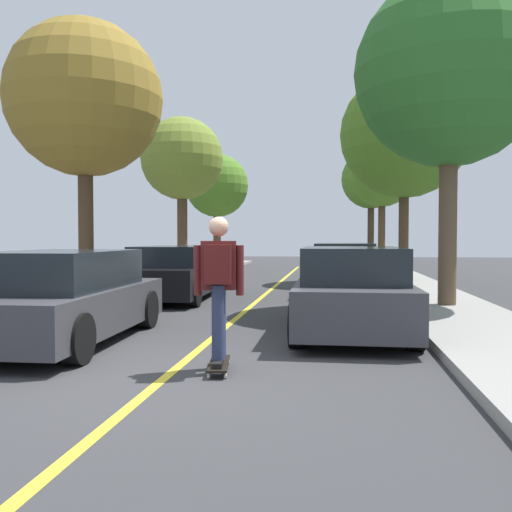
% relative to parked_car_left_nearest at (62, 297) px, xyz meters
% --- Properties ---
extents(ground, '(80.00, 80.00, 0.00)m').
position_rel_parked_car_left_nearest_xyz_m(ground, '(2.14, -1.63, -0.67)').
color(ground, '#353538').
extents(center_line, '(0.12, 39.20, 0.01)m').
position_rel_parked_car_left_nearest_xyz_m(center_line, '(2.14, 2.37, -0.67)').
color(center_line, gold).
rests_on(center_line, ground).
extents(parked_car_left_nearest, '(2.04, 4.24, 1.36)m').
position_rel_parked_car_left_nearest_xyz_m(parked_car_left_nearest, '(0.00, 0.00, 0.00)').
color(parked_car_left_nearest, '#38383D').
rests_on(parked_car_left_nearest, ground).
extents(parked_car_left_near, '(2.07, 4.75, 1.35)m').
position_rel_parked_car_left_nearest_xyz_m(parked_car_left_near, '(-0.00, 5.92, 0.00)').
color(parked_car_left_near, black).
rests_on(parked_car_left_near, ground).
extents(parked_car_right_nearest, '(1.86, 4.09, 1.40)m').
position_rel_parked_car_left_nearest_xyz_m(parked_car_right_nearest, '(4.29, 1.37, 0.01)').
color(parked_car_right_nearest, '#38383D').
rests_on(parked_car_right_nearest, ground).
extents(parked_car_right_near, '(1.86, 4.46, 1.41)m').
position_rel_parked_car_left_nearest_xyz_m(parked_car_right_near, '(4.29, 7.49, 0.03)').
color(parked_car_right_near, '#BCAD89').
rests_on(parked_car_right_near, ground).
extents(street_tree_left_nearest, '(3.82, 3.82, 6.75)m').
position_rel_parked_car_left_nearest_xyz_m(street_tree_left_nearest, '(-2.09, 5.28, 4.28)').
color(street_tree_left_nearest, '#4C3823').
rests_on(street_tree_left_nearest, sidewalk_left).
extents(street_tree_left_near, '(3.34, 3.34, 6.30)m').
position_rel_parked_car_left_nearest_xyz_m(street_tree_left_near, '(-2.09, 14.10, 4.05)').
color(street_tree_left_near, '#4C3823').
rests_on(street_tree_left_near, sidewalk_left).
extents(street_tree_left_far, '(3.32, 3.32, 5.84)m').
position_rel_parked_car_left_nearest_xyz_m(street_tree_left_far, '(-2.09, 20.86, 3.62)').
color(street_tree_left_far, '#4C3823').
rests_on(street_tree_left_far, sidewalk_left).
extents(street_tree_right_nearest, '(3.95, 3.95, 6.86)m').
position_rel_parked_car_left_nearest_xyz_m(street_tree_right_nearest, '(6.38, 4.41, 4.33)').
color(street_tree_right_nearest, brown).
rests_on(street_tree_right_nearest, sidewalk_right).
extents(street_tree_right_near, '(4.35, 4.35, 7.13)m').
position_rel_parked_car_left_nearest_xyz_m(street_tree_right_near, '(6.38, 11.72, 4.40)').
color(street_tree_right_near, '#4C3823').
rests_on(street_tree_right_near, sidewalk_right).
extents(street_tree_right_far, '(3.16, 3.16, 6.12)m').
position_rel_parked_car_left_nearest_xyz_m(street_tree_right_far, '(6.38, 20.29, 3.97)').
color(street_tree_right_far, '#4C3823').
rests_on(street_tree_right_far, sidewalk_right).
extents(street_tree_right_farthest, '(3.76, 3.76, 7.05)m').
position_rel_parked_car_left_nearest_xyz_m(street_tree_right_farthest, '(6.38, 28.22, 4.60)').
color(street_tree_right_farthest, '#3D2D1E').
rests_on(street_tree_right_farthest, sidewalk_right).
extents(skateboard, '(0.34, 0.86, 0.10)m').
position_rel_parked_car_left_nearest_xyz_m(skateboard, '(2.67, -1.42, -0.58)').
color(skateboard, black).
rests_on(skateboard, ground).
extents(skateboarder, '(0.59, 0.71, 1.69)m').
position_rel_parked_car_left_nearest_xyz_m(skateboarder, '(2.68, -1.46, 0.40)').
color(skateboarder, black).
rests_on(skateboarder, skateboard).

